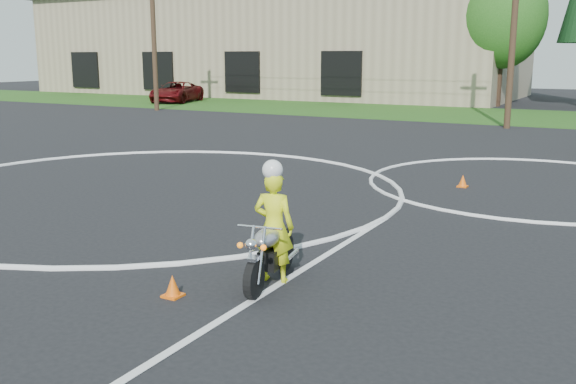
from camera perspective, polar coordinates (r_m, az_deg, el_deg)
The scene contains 9 objects.
ground at distance 13.75m, azimuth -20.34°, elevation -1.97°, with size 120.00×120.00×0.00m, color black.
grass_strip at distance 37.22m, azimuth 12.91°, elevation 6.85°, with size 120.00×10.00×0.02m, color #1E4714.
course_markings at distance 15.61m, azimuth -2.85°, elevation 0.40°, with size 19.05×19.05×0.12m.
primary_motorcycle at distance 8.97m, azimuth -1.63°, elevation -5.39°, with size 0.62×1.79×0.95m.
rider_primary_grp at distance 8.98m, azimuth -1.27°, elevation -2.80°, with size 0.64×0.48×1.75m.
pickup_grp at distance 45.72m, azimuth -9.89°, elevation 8.75°, with size 3.58×5.52×1.41m.
traffic_cones at distance 13.64m, azimuth -2.26°, elevation -0.74°, with size 19.90×10.55×0.30m.
warehouse at distance 56.25m, azimuth -1.29°, elevation 13.01°, with size 41.00×17.00×8.30m.
utility_poles at distance 30.18m, azimuth 19.54°, elevation 15.22°, with size 41.60×1.12×10.00m.
Camera 1 is at (10.22, -8.65, 3.13)m, focal length 40.00 mm.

